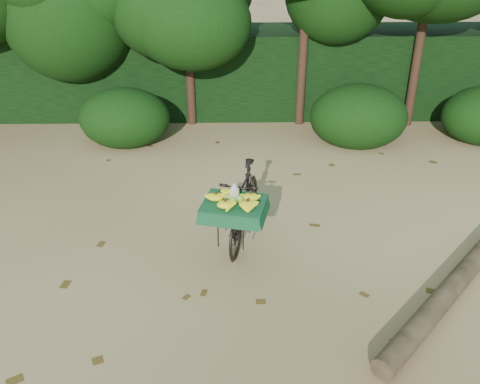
{
  "coord_description": "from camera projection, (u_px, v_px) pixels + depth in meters",
  "views": [
    {
      "loc": [
        -0.96,
        -5.01,
        3.73
      ],
      "look_at": [
        -0.86,
        0.54,
        0.84
      ],
      "focal_mm": 38.0,
      "sensor_mm": 36.0,
      "label": 1
    }
  ],
  "objects": [
    {
      "name": "fallen_log",
      "position": [
        452.0,
        288.0,
        5.74
      ],
      "size": [
        2.41,
        2.55,
        0.24
      ],
      "primitive_type": "cylinder",
      "rotation": [
        1.57,
        0.0,
        -0.75
      ],
      "color": "brown",
      "rests_on": "ground"
    },
    {
      "name": "vendor_bicycle",
      "position": [
        244.0,
        204.0,
        6.64
      ],
      "size": [
        0.99,
        1.84,
        1.03
      ],
      "rotation": [
        0.0,
        0.0,
        -0.23
      ],
      "color": "black",
      "rests_on": "ground"
    },
    {
      "name": "tree_row",
      "position": [
        246.0,
        26.0,
        10.13
      ],
      "size": [
        14.5,
        2.0,
        4.0
      ],
      "primitive_type": null,
      "color": "black",
      "rests_on": "ground"
    },
    {
      "name": "hedge_backdrop",
      "position": [
        274.0,
        71.0,
        11.36
      ],
      "size": [
        26.0,
        1.8,
        1.8
      ],
      "primitive_type": "cube",
      "color": "black",
      "rests_on": "ground"
    },
    {
      "name": "ground",
      "position": [
        311.0,
        273.0,
        6.18
      ],
      "size": [
        80.0,
        80.0,
        0.0
      ],
      "primitive_type": "plane",
      "color": "tan",
      "rests_on": "ground"
    },
    {
      "name": "bush_clumps",
      "position": [
        307.0,
        120.0,
        9.8
      ],
      "size": [
        8.8,
        1.7,
        0.9
      ],
      "primitive_type": null,
      "color": "black",
      "rests_on": "ground"
    },
    {
      "name": "leaf_litter",
      "position": [
        304.0,
        243.0,
        6.76
      ],
      "size": [
        7.0,
        7.3,
        0.01
      ],
      "primitive_type": null,
      "color": "#493613",
      "rests_on": "ground"
    }
  ]
}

